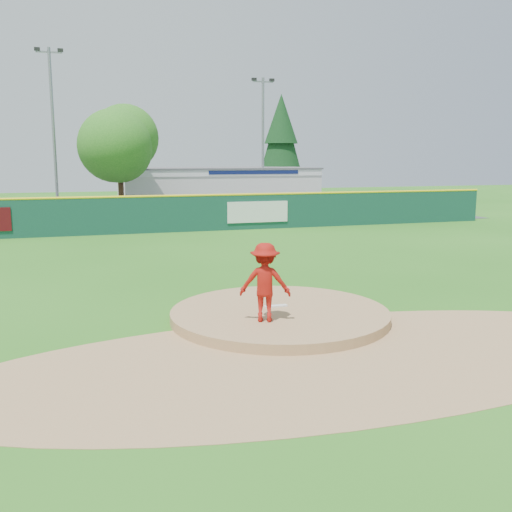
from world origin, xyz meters
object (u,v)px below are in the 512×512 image
object	(u,v)px
pitcher	(265,282)
light_pole_right	(263,138)
light_pole_left	(53,127)
deciduous_tree	(119,150)
conifer_tree	(281,141)
van	(116,215)
pool_building_grp	(216,188)

from	to	relation	value
pitcher	light_pole_right	world-z (taller)	light_pole_right
light_pole_right	light_pole_left	bearing A→B (deg)	-172.41
deciduous_tree	light_pole_right	xyz separation A→B (m)	(11.00, 4.00, 0.99)
pitcher	conifer_tree	xyz separation A→B (m)	(13.66, 36.83, 4.37)
pitcher	deciduous_tree	distance (m)	26.08
light_pole_left	light_pole_right	size ratio (longest dim) A/B	1.10
deciduous_tree	light_pole_left	size ratio (longest dim) A/B	0.67
van	light_pole_right	bearing A→B (deg)	-79.69
pool_building_grp	van	bearing A→B (deg)	-127.87
pitcher	deciduous_tree	world-z (taller)	deciduous_tree
deciduous_tree	conifer_tree	size ratio (longest dim) A/B	0.77
light_pole_right	deciduous_tree	bearing A→B (deg)	-160.02
pitcher	van	size ratio (longest dim) A/B	0.35
van	deciduous_tree	bearing A→B (deg)	-33.09
conifer_tree	light_pole_right	distance (m)	8.06
pool_building_grp	light_pole_left	xyz separation A→B (m)	(-12.00, -4.99, 4.39)
deciduous_tree	van	bearing A→B (deg)	-98.56
van	pool_building_grp	world-z (taller)	pool_building_grp
van	light_pole_left	size ratio (longest dim) A/B	0.48
van	deciduous_tree	world-z (taller)	deciduous_tree
pitcher	pool_building_grp	bearing A→B (deg)	-79.90
pool_building_grp	light_pole_right	world-z (taller)	light_pole_right
pool_building_grp	light_pole_right	distance (m)	5.75
pitcher	light_pole_left	size ratio (longest dim) A/B	0.17
van	light_pole_right	world-z (taller)	light_pole_right
pool_building_grp	deciduous_tree	distance (m)	11.01
light_pole_left	light_pole_right	distance (m)	15.14
pool_building_grp	deciduous_tree	size ratio (longest dim) A/B	2.07
conifer_tree	light_pole_left	bearing A→B (deg)	-154.65
light_pole_right	pool_building_grp	bearing A→B (deg)	135.05
pool_building_grp	pitcher	bearing A→B (deg)	-101.48
pitcher	light_pole_left	world-z (taller)	light_pole_left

